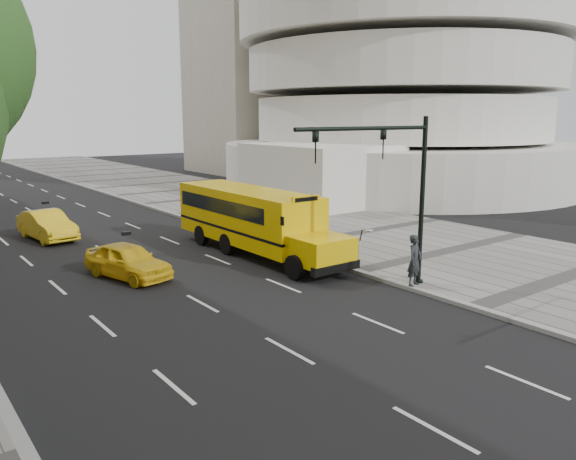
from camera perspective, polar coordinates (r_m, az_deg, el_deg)
ground at (r=24.62m, az=-12.23°, el=-3.83°), size 140.00×140.00×0.00m
sidewalk_museum at (r=31.38m, az=8.02°, el=-0.24°), size 12.00×140.00×0.15m
curb_museum at (r=27.55m, az=-0.86°, el=-1.77°), size 0.30×140.00×0.15m
guggenheim at (r=56.56m, az=7.61°, el=18.70°), size 33.20×42.20×35.00m
school_bus at (r=26.59m, az=-3.83°, el=1.44°), size 2.96×11.56×3.19m
taxi_near at (r=23.44m, az=-15.96°, el=-3.01°), size 2.70×4.45×1.41m
taxi_far at (r=32.16m, az=-23.28°, el=0.45°), size 2.14×4.76×1.52m
pedestrian at (r=21.47m, az=12.75°, el=-3.02°), size 0.80×0.63×1.94m
traffic_signal at (r=20.30m, az=11.01°, el=4.77°), size 6.18×0.36×6.40m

